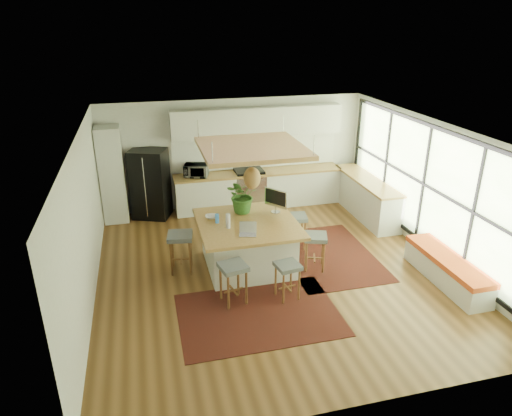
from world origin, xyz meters
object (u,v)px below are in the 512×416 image
object	(u,v)px
stool_left_side	(181,254)
laptop	(248,229)
island	(248,244)
stool_near_right	(287,279)
fridge	(150,180)
stool_right_front	(315,252)
microwave	(196,169)
island_plant	(243,198)
stool_right_back	(296,232)
stool_near_left	(233,284)
monitor	(276,200)

from	to	relation	value
stool_left_side	laptop	distance (m)	1.50
island	stool_near_right	bearing A→B (deg)	-71.94
fridge	stool_right_front	world-z (taller)	fridge
laptop	island	bearing A→B (deg)	92.78
stool_near_right	stool_left_side	xyz separation A→B (m)	(-1.67, 1.37, 0.00)
stool_left_side	laptop	xyz separation A→B (m)	(1.14, -0.67, 0.70)
island	stool_right_front	distance (m)	1.29
microwave	island_plant	size ratio (longest dim) A/B	0.77
stool_right_front	laptop	bearing A→B (deg)	-174.65
fridge	stool_right_back	bearing A→B (deg)	-18.60
stool_near_left	laptop	bearing A→B (deg)	56.94
stool_left_side	monitor	bearing A→B (deg)	5.74
stool_near_right	microwave	bearing A→B (deg)	103.35
stool_left_side	monitor	world-z (taller)	monitor
stool_near_right	monitor	size ratio (longest dim) A/B	1.26
stool_right_front	island_plant	world-z (taller)	island_plant
fridge	microwave	xyz separation A→B (m)	(1.11, 0.00, 0.19)
monitor	island_plant	bearing A→B (deg)	-145.36
stool_left_side	stool_right_front	bearing A→B (deg)	-12.42
stool_right_back	stool_right_front	bearing A→B (deg)	-86.10
island	laptop	distance (m)	0.80
monitor	microwave	xyz separation A→B (m)	(-1.23, 2.60, -0.08)
island_plant	microwave	bearing A→B (deg)	104.15
microwave	island_plant	distance (m)	2.49
fridge	stool_right_back	world-z (taller)	fridge
island	microwave	size ratio (longest dim) A/B	3.32
fridge	stool_left_side	size ratio (longest dim) A/B	2.16
laptop	monitor	world-z (taller)	monitor
fridge	monitor	size ratio (longest dim) A/B	3.17
laptop	stool_right_back	bearing A→B (deg)	55.37
stool_right_back	stool_left_side	xyz separation A→B (m)	(-2.42, -0.39, 0.00)
microwave	laptop	bearing A→B (deg)	-64.51
island	stool_right_front	size ratio (longest dim) A/B	2.60
stool_near_left	stool_right_back	xyz separation A→B (m)	(1.67, 1.67, 0.00)
laptop	fridge	bearing A→B (deg)	129.88
fridge	stool_right_back	size ratio (longest dim) A/B	2.30
fridge	stool_near_right	size ratio (longest dim) A/B	2.52
fridge	island	size ratio (longest dim) A/B	0.90
laptop	stool_right_front	bearing A→B (deg)	20.81
stool_near_left	stool_right_front	distance (m)	1.88
stool_left_side	monitor	xyz separation A→B (m)	(1.91, 0.19, 0.83)
stool_near_left	monitor	xyz separation A→B (m)	(1.16, 1.47, 0.83)
stool_near_right	stool_right_back	distance (m)	1.92
stool_near_right	laptop	world-z (taller)	laptop
fridge	stool_left_side	bearing A→B (deg)	-59.76
stool_right_back	island_plant	bearing A→B (deg)	-179.49
stool_near_right	stool_right_front	xyz separation A→B (m)	(0.81, 0.83, 0.00)
stool_right_front	stool_right_back	bearing A→B (deg)	93.90
stool_right_front	stool_right_back	distance (m)	0.94
stool_near_right	stool_right_back	xyz separation A→B (m)	(0.75, 1.77, 0.00)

